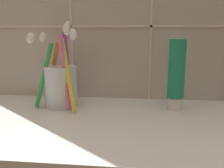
{
  "coord_description": "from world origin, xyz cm",
  "views": [
    {
      "loc": [
        -0.62,
        -43.8,
        18.29
      ],
      "look_at": [
        -5.79,
        3.13,
        8.23
      ],
      "focal_mm": 40.0,
      "sensor_mm": 36.0,
      "label": 1
    }
  ],
  "objects": [
    {
      "name": "toothpaste_tube",
      "position": [
        7.0,
        7.83,
        9.7
      ],
      "size": [
        3.6,
        3.42,
        15.48
      ],
      "color": "white",
      "rests_on": "sink_counter"
    },
    {
      "name": "sink_counter",
      "position": [
        0.0,
        0.0,
        1.0
      ],
      "size": [
        75.5,
        32.52,
        2.0
      ],
      "primitive_type": "cube",
      "color": "silver",
      "rests_on": "ground"
    },
    {
      "name": "toothbrush_cup",
      "position": [
        -17.56,
        7.74,
        7.35
      ],
      "size": [
        12.06,
        11.66,
        18.51
      ],
      "color": "silver",
      "rests_on": "sink_counter"
    }
  ]
}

